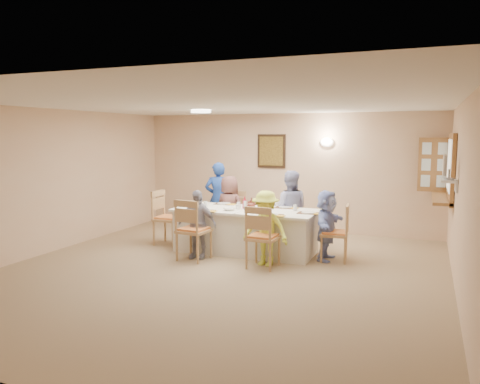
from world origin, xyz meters
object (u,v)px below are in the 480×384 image
at_px(diner_back_right, 290,209).
at_px(diner_front_left, 197,224).
at_px(chair_front_left, 194,229).
at_px(diner_front_right, 266,228).
at_px(chair_front_right, 263,236).
at_px(dining_table, 246,231).
at_px(caregiver, 218,198).
at_px(chair_back_left, 232,216).
at_px(chair_left_end, 169,217).
at_px(desk_fan, 447,170).
at_px(chair_back_right, 291,221).
at_px(serving_hatch, 451,168).
at_px(diner_back_left, 229,209).
at_px(condiment_ketchup, 245,203).
at_px(chair_right_end, 334,232).
at_px(diner_right_end, 326,225).

bearing_deg(diner_back_right, diner_front_left, 37.07).
bearing_deg(chair_front_left, diner_front_right, -168.38).
bearing_deg(diner_front_left, chair_front_right, -9.14).
relative_size(dining_table, diner_back_right, 1.77).
relative_size(diner_back_right, caregiver, 0.94).
bearing_deg(diner_front_left, chair_back_left, 86.57).
height_order(chair_left_end, diner_front_right, diner_front_right).
relative_size(chair_front_right, caregiver, 0.66).
height_order(diner_front_right, caregiver, caregiver).
bearing_deg(desk_fan, chair_back_right, 156.98).
relative_size(serving_hatch, diner_back_left, 1.18).
height_order(dining_table, caregiver, caregiver).
bearing_deg(diner_back_left, diner_back_right, -168.08).
height_order(chair_back_right, diner_front_left, diner_front_left).
height_order(chair_front_right, chair_left_end, chair_left_end).
bearing_deg(diner_back_right, dining_table, 37.07).
distance_m(chair_back_left, caregiver, 0.63).
bearing_deg(diner_back_left, serving_hatch, -162.52).
xyz_separation_m(serving_hatch, diner_front_left, (-3.88, -1.74, -0.93)).
distance_m(desk_fan, caregiver, 4.53).
bearing_deg(diner_back_right, condiment_ketchup, 32.95).
bearing_deg(dining_table, chair_front_right, -53.13).
distance_m(chair_right_end, diner_front_right, 1.17).
bearing_deg(chair_back_right, diner_right_end, -48.31).
bearing_deg(diner_back_left, caregiver, -34.32).
bearing_deg(diner_front_left, diner_back_right, 45.15).
xyz_separation_m(chair_right_end, condiment_ketchup, (-1.59, 0.05, 0.40)).
relative_size(serving_hatch, chair_back_right, 1.67).
xyz_separation_m(serving_hatch, chair_front_right, (-2.68, -1.86, -1.01)).
height_order(chair_back_right, chair_right_end, chair_right_end).
relative_size(chair_right_end, diner_front_right, 0.79).
bearing_deg(chair_back_left, chair_left_end, -134.64).
xyz_separation_m(chair_back_right, chair_front_left, (-1.20, -1.60, 0.06)).
distance_m(chair_back_right, diner_right_end, 1.15).
bearing_deg(desk_fan, diner_back_right, 159.28).
bearing_deg(diner_front_right, chair_back_right, 98.72).
relative_size(diner_back_left, diner_front_right, 1.07).
distance_m(diner_front_right, condiment_ketchup, 1.01).
bearing_deg(condiment_ketchup, diner_right_end, -2.11).
bearing_deg(chair_back_right, chair_front_right, -94.02).
relative_size(desk_fan, chair_back_left, 0.31).
relative_size(dining_table, diner_front_right, 2.09).
xyz_separation_m(diner_back_right, diner_front_left, (-1.20, -1.36, -0.13)).
height_order(serving_hatch, diner_front_left, serving_hatch).
height_order(chair_front_left, diner_front_right, diner_front_right).
bearing_deg(diner_right_end, diner_front_right, 132.02).
bearing_deg(chair_back_right, diner_front_right, -94.02).
distance_m(chair_front_left, caregiver, 2.02).
bearing_deg(diner_back_left, diner_front_left, 101.92).
xyz_separation_m(desk_fan, diner_back_left, (-3.77, 0.97, -0.92)).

